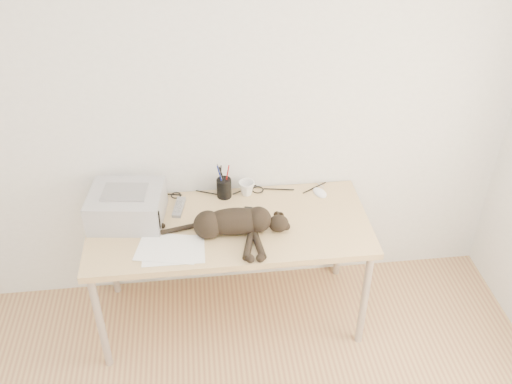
{
  "coord_description": "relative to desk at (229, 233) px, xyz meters",
  "views": [
    {
      "loc": [
        -0.14,
        -1.14,
        2.77
      ],
      "look_at": [
        0.15,
        1.34,
        0.99
      ],
      "focal_mm": 40.0,
      "sensor_mm": 36.0,
      "label": 1
    }
  ],
  "objects": [
    {
      "name": "mug",
      "position": [
        0.13,
        0.19,
        0.18
      ],
      "size": [
        0.14,
        0.14,
        0.09
      ],
      "primitive_type": "imported",
      "rotation": [
        0.0,
        0.0,
        0.71
      ],
      "color": "white",
      "rests_on": "desk"
    },
    {
      "name": "desk",
      "position": [
        0.0,
        0.0,
        0.0
      ],
      "size": [
        1.6,
        0.7,
        0.74
      ],
      "color": "tan",
      "rests_on": "floor"
    },
    {
      "name": "wall_back",
      "position": [
        0.0,
        0.27,
        0.69
      ],
      "size": [
        3.5,
        0.0,
        3.5
      ],
      "primitive_type": "plane",
      "rotation": [
        1.57,
        0.0,
        0.0
      ],
      "color": "white",
      "rests_on": "floor"
    },
    {
      "name": "remote_grey",
      "position": [
        -0.28,
        0.1,
        0.14
      ],
      "size": [
        0.08,
        0.19,
        0.02
      ],
      "primitive_type": "cube",
      "rotation": [
        0.0,
        0.0,
        -0.19
      ],
      "color": "gray",
      "rests_on": "desk"
    },
    {
      "name": "cat",
      "position": [
        0.01,
        -0.17,
        0.2
      ],
      "size": [
        0.71,
        0.33,
        0.16
      ],
      "rotation": [
        0.0,
        0.0,
        -0.03
      ],
      "color": "black",
      "rests_on": "desk"
    },
    {
      "name": "mouse",
      "position": [
        0.57,
        0.15,
        0.15
      ],
      "size": [
        0.1,
        0.13,
        0.04
      ],
      "primitive_type": "ellipsoid",
      "rotation": [
        0.0,
        0.0,
        0.37
      ],
      "color": "white",
      "rests_on": "desk"
    },
    {
      "name": "cable_tangle",
      "position": [
        0.0,
        0.22,
        0.14
      ],
      "size": [
        1.36,
        0.08,
        0.01
      ],
      "primitive_type": null,
      "color": "black",
      "rests_on": "desk"
    },
    {
      "name": "remote_black",
      "position": [
        0.1,
        -0.04,
        0.14
      ],
      "size": [
        0.09,
        0.18,
        0.02
      ],
      "primitive_type": "cube",
      "rotation": [
        0.0,
        0.0,
        -0.26
      ],
      "color": "black",
      "rests_on": "desk"
    },
    {
      "name": "pen_cup",
      "position": [
        -0.01,
        0.19,
        0.2
      ],
      "size": [
        0.09,
        0.09,
        0.23
      ],
      "color": "black",
      "rests_on": "desk"
    },
    {
      "name": "papers",
      "position": [
        -0.33,
        -0.27,
        0.14
      ],
      "size": [
        0.38,
        0.3,
        0.01
      ],
      "color": "white",
      "rests_on": "desk"
    },
    {
      "name": "printer",
      "position": [
        -0.57,
        0.03,
        0.23
      ],
      "size": [
        0.45,
        0.39,
        0.19
      ],
      "color": "#A4A5A9",
      "rests_on": "desk"
    }
  ]
}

